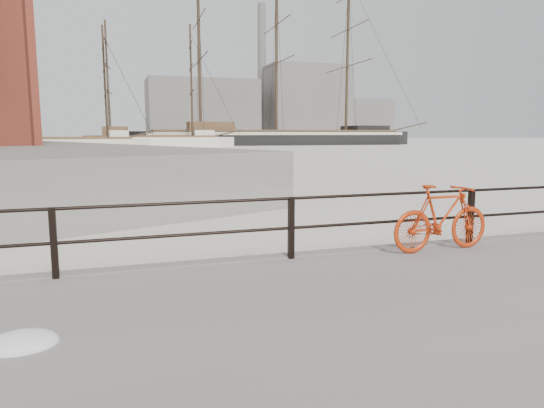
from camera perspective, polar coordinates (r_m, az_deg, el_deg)
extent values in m
plane|color=white|center=(9.85, 21.47, -6.10)|extent=(400.00, 400.00, 0.00)
imported|color=red|center=(8.77, 19.35, -1.53)|extent=(1.92, 0.36, 1.16)
ellipsoid|color=white|center=(5.35, -27.50, -13.27)|extent=(0.69, 0.54, 0.25)
cube|color=gray|center=(149.76, -8.25, 10.78)|extent=(32.00, 18.00, 18.00)
cube|color=gray|center=(164.42, 3.77, 11.67)|extent=(26.00, 20.00, 24.00)
cube|color=gray|center=(178.47, 10.11, 9.69)|extent=(20.00, 16.00, 14.00)
cylinder|color=gray|center=(165.69, -1.19, 15.13)|extent=(2.80, 2.80, 44.00)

